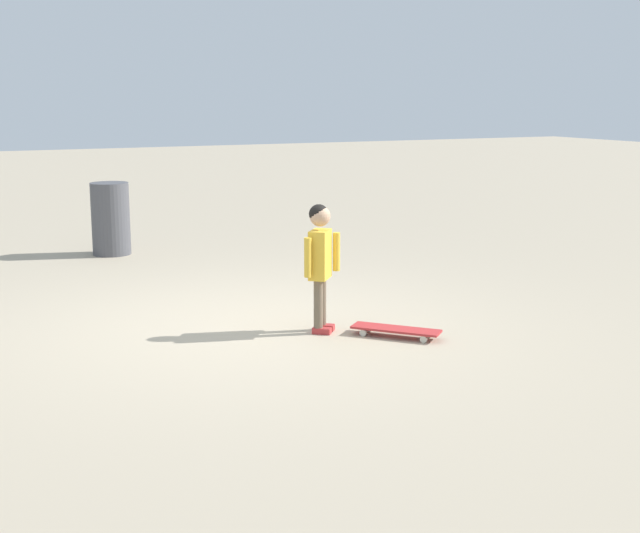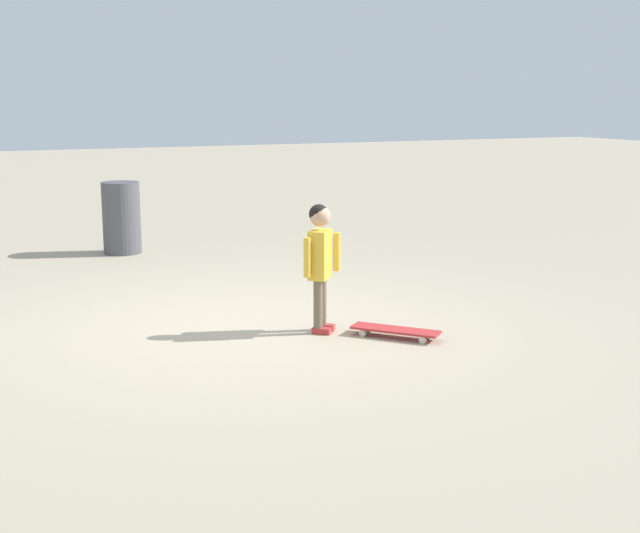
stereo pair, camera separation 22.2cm
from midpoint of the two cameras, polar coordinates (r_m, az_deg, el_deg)
ground_plane at (r=7.42m, az=-4.32°, el=-3.87°), size 50.00×50.00×0.00m
child_person at (r=7.06m, az=0.91°, el=0.84°), size 0.28×0.38×1.06m
skateboard at (r=7.06m, az=5.87°, el=-4.19°), size 0.66×0.62×0.07m
trash_bin at (r=10.92m, az=-12.31°, el=3.14°), size 0.46×0.46×0.88m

